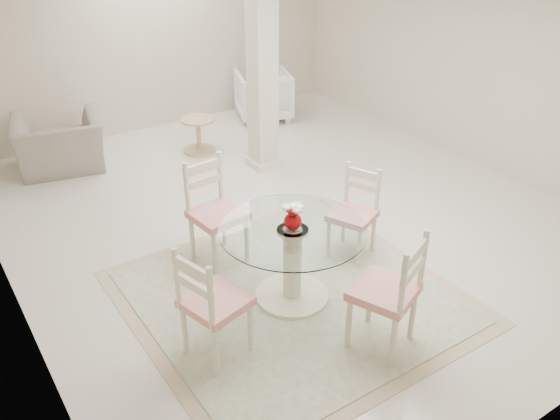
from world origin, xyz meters
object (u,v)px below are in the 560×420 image
dining_table (292,264)px  recliner_taupe (60,144)px  dining_chair_west (208,298)px  armchair_white (263,95)px  dining_chair_north (213,204)px  dining_chair_east (356,206)px  side_table (199,136)px  column (262,68)px  red_vase (293,216)px  dining_chair_south (394,285)px

dining_table → recliner_taupe: size_ratio=1.19×
dining_chair_west → recliner_taupe: 4.32m
dining_table → armchair_white: bearing=60.9°
dining_chair_west → dining_chair_north: bearing=-44.3°
dining_chair_north → dining_chair_west: size_ratio=1.04×
dining_chair_north → recliner_taupe: 3.13m
dining_chair_north → dining_chair_east: bearing=-35.9°
dining_table → dining_chair_north: dining_chair_north is taller
side_table → column: bearing=-60.6°
red_vase → dining_chair_east: dining_chair_east is taller
column → dining_chair_east: 2.50m
recliner_taupe → armchair_white: 3.30m
red_vase → armchair_white: size_ratio=0.29×
dining_chair_north → dining_chair_west: (-0.72, -1.27, -0.03)m
recliner_taupe → armchair_white: armchair_white is taller
dining_chair_north → column: bearing=38.9°
dining_chair_north → dining_chair_west: 1.46m
side_table → armchair_white: bearing=23.6°
dining_chair_north → recliner_taupe: bearing=96.3°
dining_chair_south → dining_table: bearing=-96.6°
armchair_white → column: bearing=77.8°
dining_chair_west → dining_chair_south: size_ratio=0.96×
dining_chair_north → red_vase: bearing=-81.2°
dining_chair_north → side_table: size_ratio=2.41×
dining_chair_west → side_table: bearing=-40.4°
recliner_taupe → dining_table: bearing=115.8°
dining_table → dining_chair_south: (0.29, -0.99, 0.25)m
side_table → dining_chair_east: bearing=-87.6°
dining_chair_north → dining_chair_west: bearing=-125.9°
armchair_white → side_table: armchair_white is taller
red_vase → dining_chair_north: dining_chair_north is taller
armchair_white → recliner_taupe: bearing=22.9°
dining_table → side_table: (0.84, 3.54, -0.16)m
dining_chair_north → side_table: dining_chair_north is taller
dining_chair_north → dining_chair_south: dining_chair_south is taller
column → red_vase: column is taller
armchair_white → side_table: (-1.50, -0.66, -0.16)m
dining_chair_north → armchair_white: bearing=44.4°
dining_table → dining_chair_east: bearing=16.4°
dining_chair_east → recliner_taupe: (-1.93, 3.75, -0.19)m
dining_chair_west → recliner_taupe: size_ratio=1.04×
red_vase → dining_chair_south: dining_chair_south is taller
column → dining_chair_south: size_ratio=2.25×
dining_chair_south → recliner_taupe: (-1.25, 5.02, -0.27)m
red_vase → side_table: size_ratio=0.49×
side_table → dining_chair_south: bearing=-96.9°
recliner_taupe → side_table: bearing=177.1°
dining_chair_east → dining_chair_north: (-1.24, 0.70, 0.08)m
column → dining_chair_south: bearing=-106.4°
red_vase → dining_chair_east: (0.97, 0.29, -0.33)m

